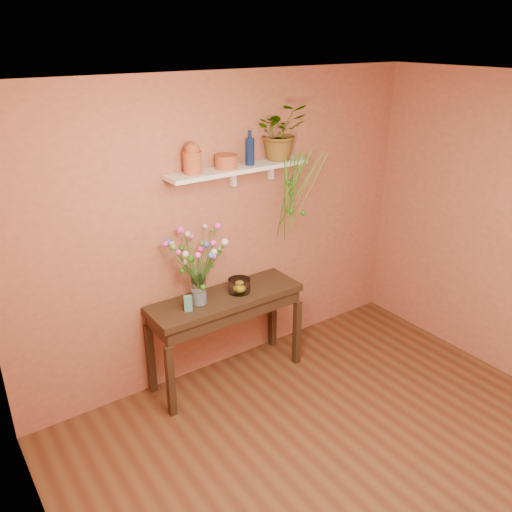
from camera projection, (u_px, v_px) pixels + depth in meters
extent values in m
plane|color=#57361C|center=(381.00, 489.00, 3.70)|extent=(4.00, 4.00, 0.00)
plane|color=silver|center=(432.00, 91.00, 2.63)|extent=(4.00, 4.00, 0.00)
cube|color=#B1694F|center=(227.00, 229.00, 4.67)|extent=(4.00, 0.04, 2.70)
cube|color=#B1694F|center=(69.00, 469.00, 2.11)|extent=(0.04, 4.00, 2.70)
cube|color=#382617|center=(226.00, 298.00, 4.60)|extent=(1.39, 0.45, 0.06)
cube|color=#382617|center=(226.00, 307.00, 4.64)|extent=(1.34, 0.41, 0.12)
cube|color=#382617|center=(170.00, 381.00, 4.30)|extent=(0.06, 0.06, 0.67)
cube|color=#382617|center=(297.00, 332.00, 5.00)|extent=(0.06, 0.06, 0.67)
cube|color=#382617|center=(151.00, 359.00, 4.59)|extent=(0.06, 0.06, 0.67)
cube|color=#382617|center=(273.00, 316.00, 5.29)|extent=(0.06, 0.06, 0.67)
cube|color=white|center=(239.00, 169.00, 4.38)|extent=(1.30, 0.24, 0.04)
cube|color=white|center=(233.00, 177.00, 4.48)|extent=(0.04, 0.05, 0.15)
cube|color=white|center=(271.00, 171.00, 4.69)|extent=(0.04, 0.05, 0.15)
cylinder|color=#B55131|center=(193.00, 163.00, 4.12)|extent=(0.18, 0.18, 0.18)
sphere|color=#B55131|center=(192.00, 150.00, 4.08)|extent=(0.12, 0.12, 0.12)
cylinder|color=#B55131|center=(226.00, 162.00, 4.29)|extent=(0.20, 0.20, 0.11)
cylinder|color=#0C1B44|center=(250.00, 152.00, 4.38)|extent=(0.10, 0.10, 0.22)
cylinder|color=#0C1B44|center=(250.00, 134.00, 4.32)|extent=(0.04, 0.04, 0.07)
imported|color=#286713|center=(280.00, 132.00, 4.53)|extent=(0.52, 0.48, 0.48)
cylinder|color=#286713|center=(296.00, 184.00, 4.59)|extent=(0.08, 0.20, 0.55)
cylinder|color=#509B2C|center=(288.00, 199.00, 4.55)|extent=(0.27, 0.26, 0.78)
cylinder|color=#509B2C|center=(293.00, 185.00, 4.66)|extent=(0.05, 0.10, 0.60)
cylinder|color=#286713|center=(296.00, 195.00, 4.53)|extent=(0.03, 0.42, 0.69)
cylinder|color=#509B2C|center=(298.00, 174.00, 4.57)|extent=(0.10, 0.17, 0.38)
cylinder|color=#509B2C|center=(292.00, 181.00, 4.64)|extent=(0.22, 0.05, 0.53)
cylinder|color=#286713|center=(294.00, 174.00, 4.55)|extent=(0.04, 0.08, 0.36)
cylinder|color=#509B2C|center=(305.00, 182.00, 4.68)|extent=(0.26, 0.20, 0.57)
cylinder|color=#509B2C|center=(297.00, 181.00, 4.64)|extent=(0.17, 0.18, 0.53)
cylinder|color=#286713|center=(294.00, 171.00, 4.57)|extent=(0.01, 0.17, 0.34)
cylinder|color=#509B2C|center=(293.00, 195.00, 4.67)|extent=(0.09, 0.12, 0.77)
cylinder|color=#509B2C|center=(300.00, 174.00, 4.62)|extent=(0.19, 0.05, 0.40)
cylinder|color=#286713|center=(284.00, 201.00, 4.61)|extent=(0.18, 0.21, 0.83)
cylinder|color=#509B2C|center=(308.00, 193.00, 4.66)|extent=(0.20, 0.26, 0.74)
cylinder|color=#509B2C|center=(293.00, 175.00, 4.63)|extent=(0.05, 0.07, 0.43)
cylinder|color=#286713|center=(284.00, 200.00, 4.55)|extent=(0.12, 0.32, 0.78)
cylinder|color=#509B2C|center=(295.00, 186.00, 4.64)|extent=(0.01, 0.20, 0.61)
cylinder|color=#509B2C|center=(304.00, 188.00, 4.61)|extent=(0.06, 0.34, 0.64)
sphere|color=#286713|center=(291.00, 211.00, 4.69)|extent=(0.05, 0.05, 0.05)
sphere|color=#286713|center=(288.00, 182.00, 4.60)|extent=(0.05, 0.05, 0.05)
sphere|color=#286713|center=(291.00, 193.00, 4.67)|extent=(0.05, 0.05, 0.05)
sphere|color=#286713|center=(303.00, 213.00, 4.73)|extent=(0.05, 0.05, 0.05)
cylinder|color=white|center=(199.00, 290.00, 4.41)|extent=(0.13, 0.13, 0.26)
cylinder|color=silver|center=(199.00, 297.00, 4.43)|extent=(0.12, 0.12, 0.13)
cylinder|color=#386B28|center=(206.00, 270.00, 4.25)|extent=(0.04, 0.22, 0.39)
sphere|color=silver|center=(214.00, 252.00, 4.10)|extent=(0.05, 0.05, 0.05)
cylinder|color=#386B28|center=(206.00, 272.00, 4.25)|extent=(0.03, 0.23, 0.36)
sphere|color=#EF36BE|center=(213.00, 256.00, 4.10)|extent=(0.04, 0.04, 0.04)
cylinder|color=#386B28|center=(209.00, 268.00, 4.30)|extent=(0.12, 0.17, 0.38)
sphere|color=olive|center=(219.00, 249.00, 4.20)|extent=(0.04, 0.04, 0.04)
cylinder|color=#386B28|center=(211.00, 265.00, 4.28)|extent=(0.16, 0.20, 0.44)
sphere|color=silver|center=(225.00, 242.00, 4.17)|extent=(0.06, 0.06, 0.06)
cylinder|color=#386B28|center=(206.00, 265.00, 4.31)|extent=(0.11, 0.10, 0.41)
sphere|color=#EF36BE|center=(213.00, 243.00, 4.22)|extent=(0.05, 0.05, 0.05)
cylinder|color=#386B28|center=(211.00, 266.00, 4.33)|extent=(0.19, 0.13, 0.38)
sphere|color=silver|center=(224.00, 245.00, 4.26)|extent=(0.04, 0.04, 0.04)
cylinder|color=#386B28|center=(209.00, 269.00, 4.37)|extent=(0.19, 0.06, 0.30)
sphere|color=#286713|center=(220.00, 251.00, 4.34)|extent=(0.04, 0.04, 0.04)
cylinder|color=#386B28|center=(208.00, 257.00, 4.34)|extent=(0.20, 0.02, 0.51)
sphere|color=#EF36BE|center=(218.00, 226.00, 4.29)|extent=(0.06, 0.06, 0.06)
cylinder|color=#386B28|center=(203.00, 266.00, 4.36)|extent=(0.10, 0.02, 0.36)
sphere|color=#4063C1|center=(206.00, 244.00, 4.32)|extent=(0.06, 0.06, 0.06)
cylinder|color=#386B28|center=(206.00, 259.00, 4.39)|extent=(0.20, 0.08, 0.45)
sphere|color=olive|center=(213.00, 230.00, 4.38)|extent=(0.04, 0.04, 0.04)
cylinder|color=#386B28|center=(202.00, 257.00, 4.42)|extent=(0.18, 0.18, 0.46)
sphere|color=silver|center=(205.00, 226.00, 4.44)|extent=(0.04, 0.04, 0.04)
cylinder|color=#386B28|center=(200.00, 268.00, 4.40)|extent=(0.09, 0.10, 0.30)
sphere|color=#EF36BE|center=(201.00, 249.00, 4.40)|extent=(0.05, 0.05, 0.05)
cylinder|color=#386B28|center=(200.00, 265.00, 4.41)|extent=(0.12, 0.13, 0.34)
sphere|color=olive|center=(202.00, 243.00, 4.42)|extent=(0.05, 0.05, 0.05)
cylinder|color=#386B28|center=(192.00, 258.00, 4.44)|extent=(0.05, 0.30, 0.42)
sphere|color=silver|center=(185.00, 230.00, 4.48)|extent=(0.05, 0.05, 0.05)
cylinder|color=#386B28|center=(195.00, 262.00, 4.38)|extent=(0.04, 0.15, 0.40)
sphere|color=#EF36BE|center=(192.00, 237.00, 4.36)|extent=(0.04, 0.04, 0.04)
cylinder|color=#386B28|center=(193.00, 261.00, 4.34)|extent=(0.03, 0.11, 0.45)
sphere|color=silver|center=(188.00, 234.00, 4.28)|extent=(0.05, 0.05, 0.05)
cylinder|color=#386B28|center=(190.00, 268.00, 4.37)|extent=(0.07, 0.14, 0.33)
sphere|color=#286713|center=(182.00, 248.00, 4.34)|extent=(0.05, 0.05, 0.05)
cylinder|color=#386B28|center=(190.00, 259.00, 4.33)|extent=(0.08, 0.14, 0.49)
sphere|color=#EF36BE|center=(181.00, 230.00, 4.26)|extent=(0.06, 0.06, 0.06)
cylinder|color=#386B28|center=(183.00, 264.00, 4.36)|extent=(0.15, 0.22, 0.39)
sphere|color=#4063C1|center=(168.00, 242.00, 4.32)|extent=(0.06, 0.06, 0.06)
cylinder|color=#386B28|center=(189.00, 271.00, 4.33)|extent=(0.13, 0.09, 0.31)
sphere|color=olive|center=(179.00, 254.00, 4.27)|extent=(0.04, 0.04, 0.04)
cylinder|color=#386B28|center=(186.00, 266.00, 4.27)|extent=(0.21, 0.04, 0.43)
sphere|color=silver|center=(172.00, 244.00, 4.14)|extent=(0.04, 0.04, 0.04)
cylinder|color=#386B28|center=(182.00, 266.00, 4.29)|extent=(0.24, 0.10, 0.42)
sphere|color=#EF36BE|center=(165.00, 244.00, 4.18)|extent=(0.05, 0.05, 0.05)
cylinder|color=#386B28|center=(186.00, 268.00, 4.23)|extent=(0.24, 0.06, 0.44)
sphere|color=olive|center=(173.00, 247.00, 4.07)|extent=(0.05, 0.05, 0.05)
cylinder|color=#386B28|center=(192.00, 275.00, 4.28)|extent=(0.15, 0.07, 0.29)
sphere|color=silver|center=(185.00, 262.00, 4.16)|extent=(0.04, 0.04, 0.04)
cylinder|color=#386B28|center=(189.00, 270.00, 4.22)|extent=(0.22, 0.11, 0.41)
sphere|color=#EF36BE|center=(178.00, 252.00, 4.05)|extent=(0.04, 0.04, 0.04)
cylinder|color=#386B28|center=(192.00, 271.00, 4.21)|extent=(0.18, 0.16, 0.40)
sphere|color=silver|center=(185.00, 254.00, 4.03)|extent=(0.05, 0.05, 0.05)
cylinder|color=#386B28|center=(195.00, 273.00, 4.25)|extent=(0.12, 0.13, 0.34)
sphere|color=#286713|center=(191.00, 259.00, 4.11)|extent=(0.06, 0.06, 0.06)
cylinder|color=#386B28|center=(198.00, 272.00, 4.19)|extent=(0.12, 0.26, 0.42)
sphere|color=#EF36BE|center=(198.00, 255.00, 3.98)|extent=(0.05, 0.05, 0.05)
cylinder|color=#386B28|center=(205.00, 272.00, 4.22)|extent=(0.02, 0.27, 0.39)
sphere|color=#4063C1|center=(211.00, 255.00, 4.04)|extent=(0.05, 0.05, 0.05)
sphere|color=#286713|center=(203.00, 288.00, 4.26)|extent=(0.05, 0.05, 0.05)
sphere|color=#286713|center=(211.00, 265.00, 4.37)|extent=(0.05, 0.05, 0.05)
sphere|color=#286713|center=(193.00, 270.00, 4.41)|extent=(0.05, 0.05, 0.05)
sphere|color=#286713|center=(182.00, 271.00, 4.24)|extent=(0.05, 0.05, 0.05)
sphere|color=#286713|center=(197.00, 277.00, 4.43)|extent=(0.05, 0.05, 0.05)
sphere|color=#286713|center=(207.00, 270.00, 4.44)|extent=(0.05, 0.05, 0.05)
cylinder|color=white|center=(239.00, 286.00, 4.64)|extent=(0.20, 0.20, 0.12)
cylinder|color=white|center=(239.00, 291.00, 4.66)|extent=(0.20, 0.20, 0.01)
sphere|color=yellow|center=(240.00, 287.00, 4.64)|extent=(0.08, 0.08, 0.08)
cube|color=teal|center=(188.00, 303.00, 4.32)|extent=(0.08, 0.07, 0.13)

